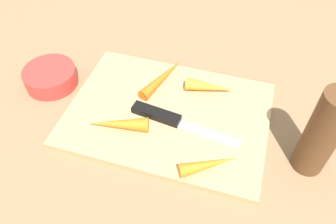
# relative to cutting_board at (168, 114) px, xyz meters

# --- Properties ---
(ground_plane) EXTENTS (1.40, 1.40, 0.00)m
(ground_plane) POSITION_rel_cutting_board_xyz_m (0.00, 0.00, -0.01)
(ground_plane) COLOR #8C6D4C
(cutting_board) EXTENTS (0.36, 0.26, 0.01)m
(cutting_board) POSITION_rel_cutting_board_xyz_m (0.00, 0.00, 0.00)
(cutting_board) COLOR tan
(cutting_board) RESTS_ON ground_plane
(knife) EXTENTS (0.20, 0.04, 0.01)m
(knife) POSITION_rel_cutting_board_xyz_m (-0.00, -0.02, 0.01)
(knife) COLOR #B7B7BC
(knife) RESTS_ON cutting_board
(carrot_shortest) EXTENTS (0.10, 0.03, 0.02)m
(carrot_shortest) POSITION_rel_cutting_board_xyz_m (0.06, 0.07, 0.02)
(carrot_shortest) COLOR orange
(carrot_shortest) RESTS_ON cutting_board
(carrot_longest) EXTENTS (0.06, 0.13, 0.02)m
(carrot_longest) POSITION_rel_cutting_board_xyz_m (-0.03, 0.07, 0.02)
(carrot_longest) COLOR orange
(carrot_longest) RESTS_ON cutting_board
(carrot_short) EXTENTS (0.09, 0.07, 0.02)m
(carrot_short) POSITION_rel_cutting_board_xyz_m (0.10, -0.10, 0.02)
(carrot_short) COLOR orange
(carrot_short) RESTS_ON cutting_board
(carrot_long) EXTENTS (0.11, 0.05, 0.03)m
(carrot_long) POSITION_rel_cutting_board_xyz_m (-0.07, -0.06, 0.02)
(carrot_long) COLOR orange
(carrot_long) RESTS_ON cutting_board
(small_bowl) EXTENTS (0.10, 0.10, 0.04)m
(small_bowl) POSITION_rel_cutting_board_xyz_m (-0.25, 0.02, 0.01)
(small_bowl) COLOR red
(small_bowl) RESTS_ON ground_plane
(pepper_grinder) EXTENTS (0.05, 0.05, 0.16)m
(pepper_grinder) POSITION_rel_cutting_board_xyz_m (0.25, -0.03, 0.07)
(pepper_grinder) COLOR brown
(pepper_grinder) RESTS_ON ground_plane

